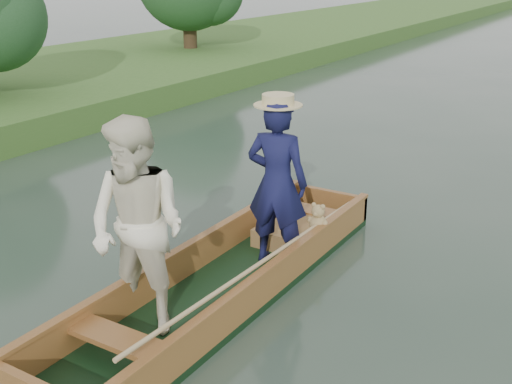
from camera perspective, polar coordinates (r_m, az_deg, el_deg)
The scene contains 2 objects.
ground at distance 6.91m, azimuth -2.64°, elevation -8.89°, with size 120.00×120.00×0.00m, color #283D30.
punt at distance 6.40m, azimuth -4.55°, elevation -3.59°, with size 1.28×5.00×2.09m.
Camera 1 is at (3.44, -4.98, 3.33)m, focal length 45.00 mm.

